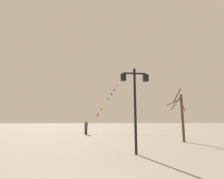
% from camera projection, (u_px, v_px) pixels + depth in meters
% --- Properties ---
extents(ground_plane, '(160.00, 160.00, 0.00)m').
position_uv_depth(ground_plane, '(90.00, 134.00, 22.08)').
color(ground_plane, gray).
extents(twin_lantern_lamp_post, '(1.58, 0.28, 4.72)m').
position_uv_depth(twin_lantern_lamp_post, '(135.00, 93.00, 9.77)').
color(twin_lantern_lamp_post, black).
rests_on(twin_lantern_lamp_post, ground_plane).
extents(kite_train, '(6.84, 10.09, 10.22)m').
position_uv_depth(kite_train, '(110.00, 97.00, 30.04)').
color(kite_train, brown).
rests_on(kite_train, ground_plane).
extents(kite_flyer, '(0.43, 0.61, 1.71)m').
position_uv_depth(kite_flyer, '(86.00, 127.00, 21.98)').
color(kite_flyer, '#1E1E2D').
rests_on(kite_flyer, ground_plane).
extents(bare_tree, '(1.75, 0.95, 4.49)m').
position_uv_depth(bare_tree, '(182.00, 115.00, 14.76)').
color(bare_tree, '#4C3826').
rests_on(bare_tree, ground_plane).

